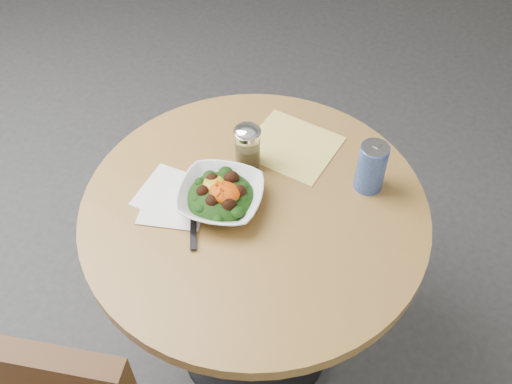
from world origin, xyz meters
The scene contains 8 objects.
ground centered at (0.00, 0.00, 0.00)m, with size 6.00×6.00×0.00m, color #2F2F32.
table centered at (0.00, 0.00, 0.55)m, with size 0.90×0.90×0.75m.
cloth_napkin centered at (0.01, 0.24, 0.75)m, with size 0.24×0.22×0.00m, color yellow.
paper_napkins centered at (-0.20, -0.06, 0.75)m, with size 0.21×0.21×0.00m.
salad_bowl centered at (-0.08, -0.03, 0.78)m, with size 0.25×0.25×0.08m.
fork centered at (-0.13, -0.08, 0.76)m, with size 0.12×0.22×0.00m.
spice_shaker centered at (-0.08, 0.13, 0.81)m, with size 0.07×0.07×0.13m.
beverage_can centered at (0.25, 0.18, 0.82)m, with size 0.08×0.08×0.14m.
Camera 1 is at (0.38, -0.86, 1.88)m, focal length 40.00 mm.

